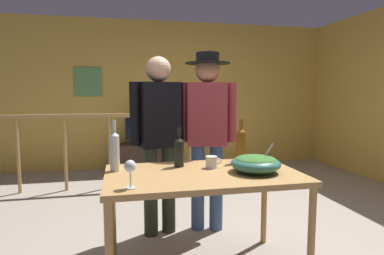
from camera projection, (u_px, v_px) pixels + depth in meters
The scene contains 15 objects.
ground_plane at pixel (214, 239), 2.99m from camera, with size 8.09×8.09×0.00m, color #9E9384.
back_wall at pixel (167, 95), 5.87m from camera, with size 6.03×0.10×2.60m, color gold.
framed_picture at pixel (88, 82), 5.50m from camera, with size 0.46×0.03×0.48m, color #55954E.
stair_railing at pixel (124, 139), 4.57m from camera, with size 3.05×0.10×1.10m.
tv_console at pixel (143, 157), 5.55m from camera, with size 0.90×0.40×0.47m, color #38281E.
flat_screen_tv at pixel (143, 128), 5.46m from camera, with size 0.57×0.12×0.45m.
serving_table at pixel (203, 182), 2.36m from camera, with size 1.40×0.82×0.77m.
salad_bowl at pixel (256, 163), 2.35m from camera, with size 0.36×0.36×0.21m.
wine_glass at pixel (130, 168), 1.95m from camera, with size 0.07×0.07×0.17m.
wine_bottle_dark at pixel (179, 151), 2.52m from camera, with size 0.08×0.08×0.31m.
wine_bottle_clear at pixel (115, 150), 2.37m from camera, with size 0.07×0.07×0.38m.
wine_bottle_amber at pixel (241, 144), 2.66m from camera, with size 0.08×0.08×0.36m.
mug_white at pixel (212, 162), 2.48m from camera, with size 0.12×0.09×0.09m.
person_standing_left at pixel (159, 131), 3.01m from camera, with size 0.54×0.30×1.67m.
person_standing_right at pixel (207, 125), 3.11m from camera, with size 0.55×0.42×1.72m.
Camera 1 is at (-0.81, -2.75, 1.35)m, focal length 30.33 mm.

